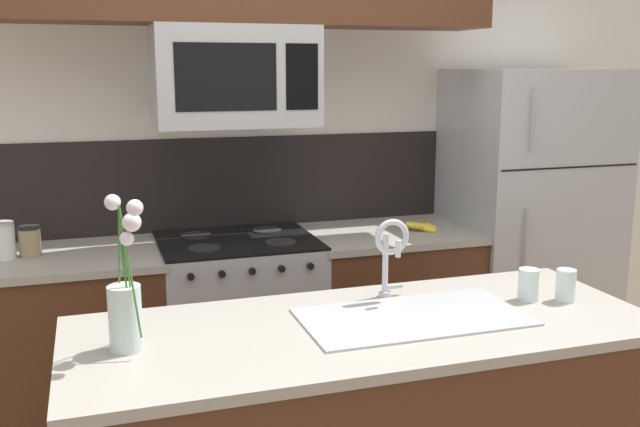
{
  "coord_description": "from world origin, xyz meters",
  "views": [
    {
      "loc": [
        -0.66,
        -2.44,
        1.74
      ],
      "look_at": [
        0.22,
        0.27,
        1.16
      ],
      "focal_mm": 40.0,
      "sensor_mm": 36.0,
      "label": 1
    }
  ],
  "objects_px": {
    "storage_jar_tall": "(3,240)",
    "spare_glass": "(566,285)",
    "microwave": "(234,77)",
    "banana_bunch": "(423,226)",
    "stove_range": "(239,329)",
    "storage_jar_medium": "(30,241)",
    "refrigerator": "(525,226)",
    "drinking_glass": "(528,285)",
    "flower_vase": "(126,306)",
    "sink_faucet": "(390,248)"
  },
  "relations": [
    {
      "from": "microwave",
      "to": "storage_jar_tall",
      "type": "xyz_separation_m",
      "value": [
        -1.05,
        0.04,
        -0.71
      ]
    },
    {
      "from": "banana_bunch",
      "to": "storage_jar_medium",
      "type": "bearing_deg",
      "value": 177.46
    },
    {
      "from": "refrigerator",
      "to": "drinking_glass",
      "type": "bearing_deg",
      "value": -123.56
    },
    {
      "from": "refrigerator",
      "to": "spare_glass",
      "type": "height_order",
      "value": "refrigerator"
    },
    {
      "from": "microwave",
      "to": "storage_jar_tall",
      "type": "relative_size",
      "value": 4.5
    },
    {
      "from": "storage_jar_tall",
      "to": "spare_glass",
      "type": "relative_size",
      "value": 1.39
    },
    {
      "from": "drinking_glass",
      "to": "spare_glass",
      "type": "height_order",
      "value": "same"
    },
    {
      "from": "banana_bunch",
      "to": "flower_vase",
      "type": "height_order",
      "value": "flower_vase"
    },
    {
      "from": "microwave",
      "to": "flower_vase",
      "type": "relative_size",
      "value": 1.57
    },
    {
      "from": "banana_bunch",
      "to": "sink_faucet",
      "type": "distance_m",
      "value": 1.18
    },
    {
      "from": "banana_bunch",
      "to": "flower_vase",
      "type": "xyz_separation_m",
      "value": [
        -1.56,
        -1.18,
        0.12
      ]
    },
    {
      "from": "storage_jar_medium",
      "to": "banana_bunch",
      "type": "xyz_separation_m",
      "value": [
        1.91,
        -0.08,
        -0.05
      ]
    },
    {
      "from": "microwave",
      "to": "sink_faucet",
      "type": "xyz_separation_m",
      "value": [
        0.35,
        -1.03,
        -0.6
      ]
    },
    {
      "from": "stove_range",
      "to": "microwave",
      "type": "height_order",
      "value": "microwave"
    },
    {
      "from": "refrigerator",
      "to": "banana_bunch",
      "type": "distance_m",
      "value": 0.68
    },
    {
      "from": "banana_bunch",
      "to": "spare_glass",
      "type": "xyz_separation_m",
      "value": [
        -0.02,
        -1.2,
        0.04
      ]
    },
    {
      "from": "stove_range",
      "to": "microwave",
      "type": "relative_size",
      "value": 1.25
    },
    {
      "from": "refrigerator",
      "to": "storage_jar_medium",
      "type": "bearing_deg",
      "value": 179.9
    },
    {
      "from": "refrigerator",
      "to": "flower_vase",
      "type": "distance_m",
      "value": 2.57
    },
    {
      "from": "stove_range",
      "to": "spare_glass",
      "type": "bearing_deg",
      "value": -52.8
    },
    {
      "from": "banana_bunch",
      "to": "storage_jar_tall",
      "type": "bearing_deg",
      "value": 177.79
    },
    {
      "from": "storage_jar_tall",
      "to": "sink_faucet",
      "type": "bearing_deg",
      "value": -37.24
    },
    {
      "from": "stove_range",
      "to": "spare_glass",
      "type": "distance_m",
      "value": 1.66
    },
    {
      "from": "microwave",
      "to": "storage_jar_medium",
      "type": "xyz_separation_m",
      "value": [
        -0.94,
        0.05,
        -0.72
      ]
    },
    {
      "from": "microwave",
      "to": "spare_glass",
      "type": "bearing_deg",
      "value": -52.34
    },
    {
      "from": "storage_jar_tall",
      "to": "storage_jar_medium",
      "type": "distance_m",
      "value": 0.11
    },
    {
      "from": "storage_jar_medium",
      "to": "flower_vase",
      "type": "height_order",
      "value": "flower_vase"
    },
    {
      "from": "banana_bunch",
      "to": "spare_glass",
      "type": "relative_size",
      "value": 1.6
    },
    {
      "from": "microwave",
      "to": "storage_jar_tall",
      "type": "distance_m",
      "value": 1.27
    },
    {
      "from": "stove_range",
      "to": "flower_vase",
      "type": "bearing_deg",
      "value": -115.36
    },
    {
      "from": "drinking_glass",
      "to": "microwave",
      "type": "bearing_deg",
      "value": 125.04
    },
    {
      "from": "refrigerator",
      "to": "storage_jar_medium",
      "type": "xyz_separation_m",
      "value": [
        -2.59,
        0.0,
        0.11
      ]
    },
    {
      "from": "stove_range",
      "to": "sink_faucet",
      "type": "xyz_separation_m",
      "value": [
        0.35,
        -1.05,
        0.65
      ]
    },
    {
      "from": "storage_jar_tall",
      "to": "storage_jar_medium",
      "type": "bearing_deg",
      "value": 3.51
    },
    {
      "from": "microwave",
      "to": "spare_glass",
      "type": "xyz_separation_m",
      "value": [
        0.95,
        -1.24,
        -0.73
      ]
    },
    {
      "from": "storage_jar_medium",
      "to": "flower_vase",
      "type": "bearing_deg",
      "value": -74.33
    },
    {
      "from": "banana_bunch",
      "to": "flower_vase",
      "type": "distance_m",
      "value": 1.96
    },
    {
      "from": "stove_range",
      "to": "refrigerator",
      "type": "height_order",
      "value": "refrigerator"
    },
    {
      "from": "storage_jar_medium",
      "to": "sink_faucet",
      "type": "distance_m",
      "value": 1.68
    },
    {
      "from": "banana_bunch",
      "to": "spare_glass",
      "type": "bearing_deg",
      "value": -90.74
    },
    {
      "from": "drinking_glass",
      "to": "storage_jar_tall",
      "type": "bearing_deg",
      "value": 146.97
    },
    {
      "from": "refrigerator",
      "to": "banana_bunch",
      "type": "xyz_separation_m",
      "value": [
        -0.68,
        -0.08,
        0.06
      ]
    },
    {
      "from": "spare_glass",
      "to": "flower_vase",
      "type": "bearing_deg",
      "value": 179.28
    },
    {
      "from": "stove_range",
      "to": "flower_vase",
      "type": "xyz_separation_m",
      "value": [
        -0.59,
        -1.24,
        0.59
      ]
    },
    {
      "from": "drinking_glass",
      "to": "spare_glass",
      "type": "relative_size",
      "value": 0.99
    },
    {
      "from": "drinking_glass",
      "to": "flower_vase",
      "type": "xyz_separation_m",
      "value": [
        -1.42,
        -0.03,
        0.08
      ]
    },
    {
      "from": "drinking_glass",
      "to": "flower_vase",
      "type": "distance_m",
      "value": 1.42
    },
    {
      "from": "stove_range",
      "to": "storage_jar_medium",
      "type": "relative_size",
      "value": 6.71
    },
    {
      "from": "banana_bunch",
      "to": "drinking_glass",
      "type": "xyz_separation_m",
      "value": [
        -0.14,
        -1.15,
        0.04
      ]
    },
    {
      "from": "banana_bunch",
      "to": "drinking_glass",
      "type": "relative_size",
      "value": 1.62
    }
  ]
}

